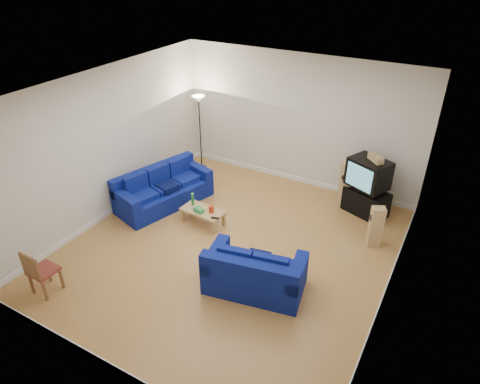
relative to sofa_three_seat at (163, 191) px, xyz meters
The scene contains 16 objects.
room 2.66m from the sofa_three_seat, 18.15° to the right, with size 6.01×6.51×3.21m.
sofa_three_seat is the anchor object (origin of this frame).
sofa_loveseat 3.54m from the sofa_three_seat, 25.73° to the right, with size 1.83×1.24×0.84m.
coffee_table 1.31m from the sofa_three_seat, 11.31° to the right, with size 0.97×0.54×0.34m.
bottle 1.00m from the sofa_three_seat, 10.15° to the right, with size 0.06×0.06×0.28m, color #197233.
tissue_box 1.30m from the sofa_three_seat, 15.80° to the right, with size 0.22×0.12×0.09m, color green.
red_canister 1.51m from the sofa_three_seat, ahead, with size 0.11×0.11×0.16m, color red.
remote 1.73m from the sofa_three_seat, 13.41° to the right, with size 0.17×0.05×0.02m, color black.
tv_stand 4.62m from the sofa_three_seat, 23.89° to the left, with size 0.94×0.52×0.58m, color black.
av_receiver 4.60m from the sofa_three_seat, 23.54° to the left, with size 0.42×0.35×0.10m, color black.
television 4.62m from the sofa_three_seat, 24.03° to the left, with size 1.00×0.89×0.63m.
centre_speaker 4.78m from the sofa_three_seat, 23.58° to the left, with size 0.39×0.15×0.14m, color tan.
speaker_left 4.20m from the sofa_three_seat, 27.98° to the left, with size 0.26×0.34×1.07m.
speaker_right 4.75m from the sofa_three_seat, ahead, with size 0.32×0.29×0.87m.
floor_lamp 2.36m from the sofa_three_seat, 96.29° to the left, with size 0.34×0.34×2.00m.
dining_chair 3.39m from the sofa_three_seat, 89.06° to the right, with size 0.44×0.44×0.89m.
Camera 1 is at (3.49, -5.84, 5.29)m, focal length 32.00 mm.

